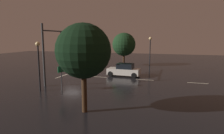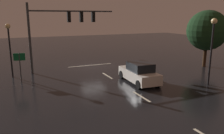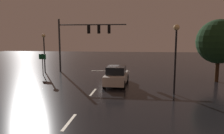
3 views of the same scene
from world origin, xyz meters
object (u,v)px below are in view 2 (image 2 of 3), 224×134
object	(u,v)px
traffic_signal_assembly	(62,23)
car_approaching	(139,73)
street_lamp_right_kerb	(9,40)
route_sign	(20,61)
street_lamp_left_kerb	(212,39)
tree_left_near	(207,30)

from	to	relation	value
traffic_signal_assembly	car_approaching	xyz separation A→B (m)	(-4.71, 6.78, -3.87)
traffic_signal_assembly	street_lamp_right_kerb	distance (m)	5.05
street_lamp_right_kerb	route_sign	xyz separation A→B (m)	(-0.65, 2.00, -1.56)
car_approaching	route_sign	xyz separation A→B (m)	(8.88, -4.06, 0.99)
traffic_signal_assembly	route_sign	xyz separation A→B (m)	(4.17, 2.72, -2.89)
street_lamp_left_kerb	street_lamp_right_kerb	distance (m)	16.76
traffic_signal_assembly	tree_left_near	distance (m)	14.99
street_lamp_left_kerb	car_approaching	bearing A→B (deg)	-31.64
car_approaching	tree_left_near	bearing A→B (deg)	-166.15
street_lamp_left_kerb	street_lamp_right_kerb	world-z (taller)	street_lamp_left_kerb
street_lamp_left_kerb	route_sign	bearing A→B (deg)	-27.10
car_approaching	route_sign	distance (m)	9.82
car_approaching	route_sign	size ratio (longest dim) A/B	1.80
traffic_signal_assembly	street_lamp_right_kerb	bearing A→B (deg)	8.46
street_lamp_left_kerb	route_sign	world-z (taller)	street_lamp_left_kerb
street_lamp_right_kerb	tree_left_near	xyz separation A→B (m)	(-19.12, 3.70, 0.54)
route_sign	tree_left_near	size ratio (longest dim) A/B	0.41
route_sign	traffic_signal_assembly	bearing A→B (deg)	-146.90
traffic_signal_assembly	street_lamp_right_kerb	world-z (taller)	traffic_signal_assembly
traffic_signal_assembly	route_sign	bearing A→B (deg)	33.10
tree_left_near	street_lamp_right_kerb	bearing A→B (deg)	-10.96
car_approaching	street_lamp_right_kerb	world-z (taller)	street_lamp_right_kerb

